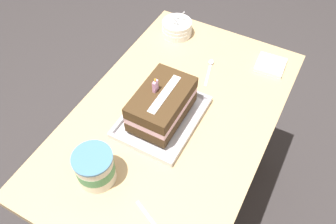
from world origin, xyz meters
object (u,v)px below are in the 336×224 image
at_px(serving_spoon_near_tray, 210,66).
at_px(foil_tray, 162,118).
at_px(birthday_cake, 162,104).
at_px(ice_cream_tub, 95,167).
at_px(napkin_pile, 270,65).
at_px(bowl_stack, 177,28).

bearing_deg(serving_spoon_near_tray, foil_tray, 172.64).
distance_m(birthday_cake, serving_spoon_near_tray, 0.34).
xyz_separation_m(foil_tray, serving_spoon_near_tray, (0.33, -0.04, -0.00)).
relative_size(foil_tray, serving_spoon_near_tray, 2.15).
relative_size(foil_tray, birthday_cake, 1.33).
xyz_separation_m(birthday_cake, ice_cream_tub, (-0.30, 0.07, -0.02)).
height_order(ice_cream_tub, napkin_pile, ice_cream_tub).
xyz_separation_m(foil_tray, bowl_stack, (0.45, 0.18, 0.03)).
bearing_deg(napkin_pile, birthday_cake, 150.08).
relative_size(foil_tray, ice_cream_tub, 2.62).
bearing_deg(birthday_cake, serving_spoon_near_tray, -7.36).
bearing_deg(ice_cream_tub, napkin_pile, -23.35).
relative_size(birthday_cake, ice_cream_tub, 1.98).
xyz_separation_m(bowl_stack, napkin_pile, (-0.00, -0.43, -0.02)).
bearing_deg(foil_tray, birthday_cake, 90.00).
relative_size(bowl_stack, serving_spoon_near_tray, 0.88).
distance_m(foil_tray, serving_spoon_near_tray, 0.33).
xyz_separation_m(foil_tray, birthday_cake, (0.00, 0.00, 0.07)).
height_order(birthday_cake, ice_cream_tub, birthday_cake).
relative_size(bowl_stack, ice_cream_tub, 1.08).
height_order(foil_tray, napkin_pile, foil_tray).
bearing_deg(ice_cream_tub, bowl_stack, 8.28).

